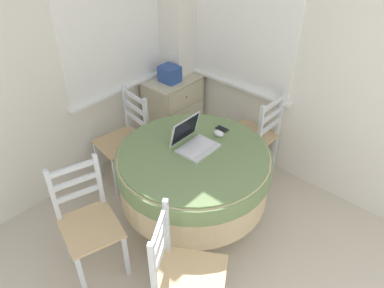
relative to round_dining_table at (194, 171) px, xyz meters
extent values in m
cube|color=white|center=(0.28, 1.19, 0.95)|extent=(1.10, 0.01, 1.42)
cube|color=white|center=(0.28, 1.17, 0.23)|extent=(1.18, 0.07, 0.02)
cube|color=white|center=(1.10, 0.37, 0.95)|extent=(0.01, 1.10, 1.42)
cube|color=white|center=(1.07, 0.37, 0.23)|extent=(0.07, 1.18, 0.02)
cube|color=white|center=(0.97, 1.06, 0.73)|extent=(0.28, 0.28, 2.55)
cylinder|color=#4C3D2D|center=(0.00, 0.00, -0.53)|extent=(0.36, 0.36, 0.03)
cylinder|color=#4C3D2D|center=(0.00, 0.00, -0.17)|extent=(0.11, 0.11, 0.68)
cylinder|color=#CCB284|center=(0.00, 0.00, -0.04)|extent=(1.19, 1.19, 0.40)
cylinder|color=#6B8451|center=(0.00, 0.00, 0.09)|extent=(1.21, 1.21, 0.14)
cylinder|color=#6B8451|center=(0.00, 0.00, 0.17)|extent=(1.16, 1.16, 0.02)
cube|color=silver|center=(0.06, 0.01, 0.19)|extent=(0.30, 0.22, 0.02)
cube|color=silver|center=(0.06, 0.02, 0.20)|extent=(0.27, 0.14, 0.00)
cube|color=silver|center=(0.06, 0.14, 0.31)|extent=(0.30, 0.06, 0.22)
cube|color=black|center=(0.06, 0.14, 0.31)|extent=(0.27, 0.05, 0.19)
ellipsoid|color=white|center=(0.31, 0.00, 0.21)|extent=(0.06, 0.09, 0.05)
cube|color=black|center=(0.40, 0.04, 0.19)|extent=(0.05, 0.11, 0.01)
cube|color=black|center=(0.40, 0.04, 0.19)|extent=(0.04, 0.08, 0.00)
cube|color=tan|center=(-0.03, 0.88, -0.11)|extent=(0.47, 0.44, 0.02)
cube|color=silver|center=(-0.19, 1.07, -0.33)|extent=(0.04, 0.04, 0.42)
cube|color=silver|center=(-0.23, 0.74, -0.33)|extent=(0.04, 0.04, 0.42)
cube|color=silver|center=(0.18, 1.01, -0.33)|extent=(0.04, 0.04, 0.42)
cube|color=silver|center=(0.14, 0.69, -0.33)|extent=(0.04, 0.04, 0.42)
cube|color=silver|center=(0.18, 1.01, 0.12)|extent=(0.04, 0.04, 0.45)
cube|color=silver|center=(0.14, 0.69, 0.12)|extent=(0.04, 0.04, 0.45)
cube|color=silver|center=(0.16, 0.85, 0.29)|extent=(0.07, 0.33, 0.04)
cube|color=silver|center=(0.16, 0.85, 0.18)|extent=(0.07, 0.33, 0.04)
cube|color=silver|center=(0.16, 0.85, 0.06)|extent=(0.07, 0.33, 0.04)
cube|color=tan|center=(0.88, 0.04, -0.11)|extent=(0.38, 0.43, 0.02)
cube|color=silver|center=(1.04, 0.22, -0.33)|extent=(0.03, 0.03, 0.42)
cube|color=silver|center=(0.71, 0.23, -0.33)|extent=(0.03, 0.03, 0.42)
cube|color=silver|center=(1.04, -0.15, -0.33)|extent=(0.03, 0.03, 0.42)
cube|color=silver|center=(0.71, -0.15, -0.33)|extent=(0.03, 0.03, 0.42)
cube|color=silver|center=(1.04, -0.15, 0.12)|extent=(0.03, 0.03, 0.45)
cube|color=silver|center=(0.71, -0.15, 0.12)|extent=(0.03, 0.03, 0.45)
cube|color=silver|center=(0.88, -0.15, 0.29)|extent=(0.33, 0.02, 0.04)
cube|color=silver|center=(0.88, -0.15, 0.18)|extent=(0.33, 0.02, 0.04)
cube|color=silver|center=(0.88, -0.15, 0.06)|extent=(0.33, 0.02, 0.04)
cube|color=tan|center=(-0.67, -0.57, -0.11)|extent=(0.55, 0.56, 0.02)
cube|color=silver|center=(-0.43, -0.64, -0.33)|extent=(0.05, 0.05, 0.42)
cube|color=silver|center=(-0.62, -0.32, -0.33)|extent=(0.05, 0.05, 0.42)
cube|color=silver|center=(-0.91, -0.49, 0.12)|extent=(0.04, 0.04, 0.45)
cube|color=silver|center=(-0.62, -0.32, 0.12)|extent=(0.04, 0.04, 0.45)
cube|color=silver|center=(-0.77, -0.41, 0.29)|extent=(0.29, 0.19, 0.04)
cube|color=silver|center=(-0.77, -0.41, 0.18)|extent=(0.29, 0.19, 0.04)
cube|color=silver|center=(-0.77, -0.41, 0.06)|extent=(0.29, 0.19, 0.04)
cube|color=tan|center=(-0.85, 0.23, -0.11)|extent=(0.49, 0.52, 0.02)
cube|color=silver|center=(-1.06, 0.10, -0.33)|extent=(0.04, 0.04, 0.42)
cube|color=silver|center=(-0.74, 0.00, -0.33)|extent=(0.04, 0.04, 0.42)
cube|color=silver|center=(-0.95, 0.46, -0.33)|extent=(0.04, 0.04, 0.42)
cube|color=silver|center=(-0.63, 0.36, -0.33)|extent=(0.04, 0.04, 0.42)
cube|color=silver|center=(-0.95, 0.46, 0.12)|extent=(0.04, 0.04, 0.45)
cube|color=silver|center=(-0.63, 0.36, 0.12)|extent=(0.04, 0.04, 0.45)
cube|color=silver|center=(-0.79, 0.41, 0.29)|extent=(0.32, 0.12, 0.04)
cube|color=silver|center=(-0.79, 0.41, 0.18)|extent=(0.32, 0.12, 0.04)
cube|color=silver|center=(-0.79, 0.41, 0.06)|extent=(0.32, 0.12, 0.04)
cube|color=beige|center=(0.78, 0.98, -0.18)|extent=(0.57, 0.37, 0.73)
cube|color=beige|center=(0.78, 0.98, 0.20)|extent=(0.60, 0.39, 0.02)
cube|color=beige|center=(0.78, 0.79, 0.07)|extent=(0.50, 0.01, 0.21)
sphere|color=olive|center=(0.78, 0.78, 0.07)|extent=(0.02, 0.02, 0.02)
cube|color=beige|center=(0.78, 0.79, -0.18)|extent=(0.50, 0.01, 0.21)
sphere|color=olive|center=(0.78, 0.78, -0.18)|extent=(0.02, 0.02, 0.02)
cube|color=beige|center=(0.78, 0.79, -0.42)|extent=(0.50, 0.01, 0.21)
sphere|color=olive|center=(0.78, 0.78, -0.42)|extent=(0.02, 0.02, 0.02)
cube|color=#2D4C93|center=(0.72, 0.96, 0.29)|extent=(0.16, 0.19, 0.16)
camera|label=1|loc=(-1.72, -1.50, 1.91)|focal=35.00mm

